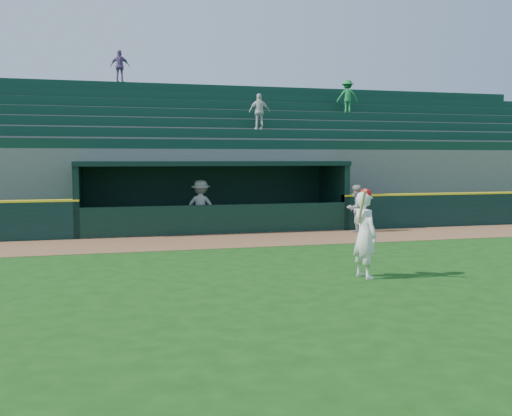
# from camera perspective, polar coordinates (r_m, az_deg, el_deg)

# --- Properties ---
(ground) EXTENTS (120.00, 120.00, 0.00)m
(ground) POSITION_cam_1_polar(r_m,az_deg,el_deg) (13.07, 1.78, -6.28)
(ground) COLOR #174310
(ground) RESTS_ON ground
(warning_track) EXTENTS (40.00, 3.00, 0.01)m
(warning_track) POSITION_cam_1_polar(r_m,az_deg,el_deg) (17.76, -2.69, -3.27)
(warning_track) COLOR brown
(warning_track) RESTS_ON ground
(dugout_player_front) EXTENTS (0.98, 0.90, 1.64)m
(dugout_player_front) POSITION_cam_1_polar(r_m,az_deg,el_deg) (20.09, 9.94, -0.04)
(dugout_player_front) COLOR #A9A9A4
(dugout_player_front) RESTS_ON ground
(dugout_player_inside) EXTENTS (1.33, 1.02, 1.82)m
(dugout_player_inside) POSITION_cam_1_polar(r_m,az_deg,el_deg) (19.72, -5.53, 0.18)
(dugout_player_inside) COLOR #A2A29D
(dugout_player_inside) RESTS_ON ground
(dugout) EXTENTS (9.40, 2.80, 2.46)m
(dugout) POSITION_cam_1_polar(r_m,az_deg,el_deg) (20.66, -4.49, 1.65)
(dugout) COLOR slate
(dugout) RESTS_ON ground
(stands) EXTENTS (34.50, 6.25, 7.42)m
(stands) POSITION_cam_1_polar(r_m,az_deg,el_deg) (25.12, -6.46, 4.58)
(stands) COLOR slate
(stands) RESTS_ON ground
(batter_at_plate) EXTENTS (0.60, 0.87, 1.93)m
(batter_at_plate) POSITION_cam_1_polar(r_m,az_deg,el_deg) (12.38, 10.81, -2.50)
(batter_at_plate) COLOR white
(batter_at_plate) RESTS_ON ground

